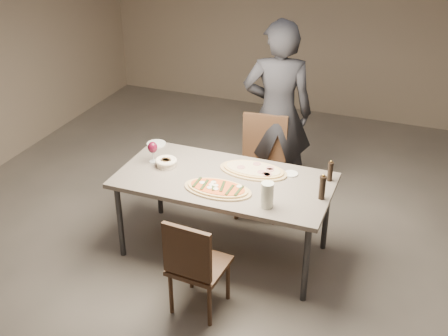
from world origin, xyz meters
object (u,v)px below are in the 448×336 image
(carafe, at_px, (267,195))
(dining_table, at_px, (224,184))
(zucchini_pizza, at_px, (218,188))
(chair_near, at_px, (194,263))
(diner, at_px, (278,114))
(bread_basket, at_px, (166,162))
(chair_far, at_px, (262,159))
(pepper_mill_left, at_px, (322,187))
(ham_pizza, at_px, (253,170))

(carafe, bearing_deg, dining_table, 148.10)
(zucchini_pizza, xyz_separation_m, carafe, (0.44, -0.09, 0.09))
(chair_near, bearing_deg, dining_table, 99.21)
(diner, bearing_deg, bread_basket, 40.78)
(dining_table, bearing_deg, diner, 82.66)
(bread_basket, height_order, carafe, carafe)
(dining_table, height_order, diner, diner)
(chair_far, bearing_deg, zucchini_pizza, 80.25)
(zucchini_pizza, height_order, diner, diner)
(carafe, xyz_separation_m, diner, (-0.32, 1.37, 0.08))
(chair_near, relative_size, chair_far, 0.88)
(zucchini_pizza, height_order, pepper_mill_left, pepper_mill_left)
(zucchini_pizza, relative_size, carafe, 2.76)
(pepper_mill_left, bearing_deg, chair_near, -133.94)
(pepper_mill_left, height_order, chair_near, pepper_mill_left)
(pepper_mill_left, relative_size, diner, 0.12)
(chair_near, bearing_deg, carafe, 56.95)
(ham_pizza, bearing_deg, chair_far, 125.40)
(carafe, bearing_deg, ham_pizza, 118.96)
(zucchini_pizza, bearing_deg, carafe, 3.90)
(ham_pizza, bearing_deg, diner, 118.26)
(bread_basket, relative_size, chair_far, 0.20)
(chair_near, height_order, chair_far, chair_far)
(ham_pizza, relative_size, pepper_mill_left, 2.72)
(dining_table, distance_m, carafe, 0.57)
(bread_basket, bearing_deg, diner, 57.00)
(pepper_mill_left, bearing_deg, carafe, -143.94)
(bread_basket, xyz_separation_m, carafe, (1.01, -0.31, 0.06))
(pepper_mill_left, xyz_separation_m, carafe, (-0.37, -0.27, -0.00))
(chair_far, bearing_deg, dining_table, 78.08)
(zucchini_pizza, relative_size, bread_basket, 2.98)
(carafe, distance_m, chair_near, 0.75)
(ham_pizza, bearing_deg, carafe, -36.17)
(chair_far, bearing_deg, carafe, 102.38)
(dining_table, relative_size, carafe, 8.72)
(dining_table, distance_m, pepper_mill_left, 0.85)
(dining_table, height_order, ham_pizza, ham_pizza)
(dining_table, relative_size, bread_basket, 9.41)
(carafe, bearing_deg, diner, 103.28)
(pepper_mill_left, relative_size, chair_far, 0.23)
(diner, bearing_deg, ham_pizza, 77.16)
(bread_basket, xyz_separation_m, chair_near, (0.62, -0.83, -0.32))
(bread_basket, bearing_deg, zucchini_pizza, -21.19)
(zucchini_pizza, distance_m, ham_pizza, 0.44)
(zucchini_pizza, distance_m, chair_near, 0.68)
(pepper_mill_left, distance_m, diner, 1.31)
(ham_pizza, distance_m, carafe, 0.57)
(carafe, height_order, diner, diner)
(zucchini_pizza, distance_m, bread_basket, 0.61)
(bread_basket, distance_m, diner, 1.27)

